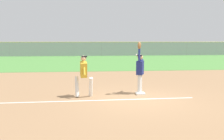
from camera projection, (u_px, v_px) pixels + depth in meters
ground_plane at (139, 99)px, 9.53m from camera, size 81.71×81.71×0.00m
outfield_grass at (106, 61)px, 27.07m from camera, size 53.52×18.19×0.01m
chalk_foul_line at (42, 102)px, 9.07m from camera, size 12.00×0.28×0.01m
first_base at (140, 93)px, 10.35m from camera, size 0.38×0.38×0.08m
fielder at (140, 68)px, 10.36m from camera, size 0.46×0.86×2.28m
runner at (84, 73)px, 9.78m from camera, size 0.77×0.85×1.72m
baseball at (137, 55)px, 10.08m from camera, size 0.07×0.07×0.07m
outfield_fence at (102, 49)px, 35.93m from camera, size 53.60×0.08×2.11m
parked_car_silver at (65, 50)px, 39.49m from camera, size 4.55×2.42×1.25m
parked_car_white at (95, 50)px, 39.98m from camera, size 4.54×2.40×1.25m
parked_car_red at (126, 50)px, 40.10m from camera, size 4.43×2.18×1.25m
parked_car_tan at (156, 50)px, 41.09m from camera, size 4.43×2.18×1.25m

